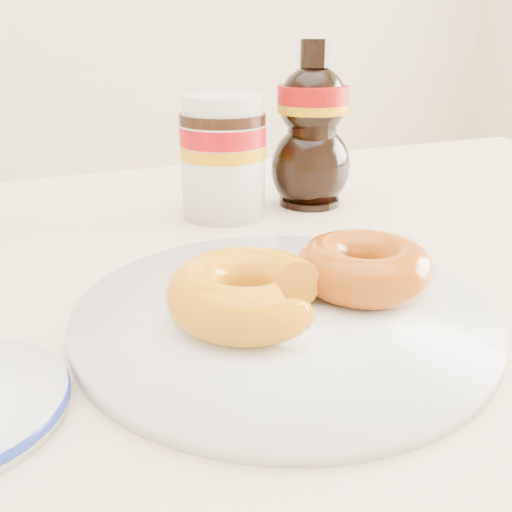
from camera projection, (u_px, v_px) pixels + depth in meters
name	position (u px, v px, depth m)	size (l,w,h in m)	color
dining_table	(302.00, 339.00, 0.57)	(1.40, 0.90, 0.75)	#FFE4C2
plate	(283.00, 313.00, 0.42)	(0.30, 0.30, 0.02)	white
donut_bitten	(246.00, 293.00, 0.39)	(0.11, 0.11, 0.04)	orange
donut_whole	(364.00, 267.00, 0.43)	(0.10, 0.10, 0.04)	#B0570B
nutella_jar	(223.00, 153.00, 0.64)	(0.10, 0.10, 0.14)	white
syrup_bottle	(312.00, 126.00, 0.68)	(0.10, 0.08, 0.19)	black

